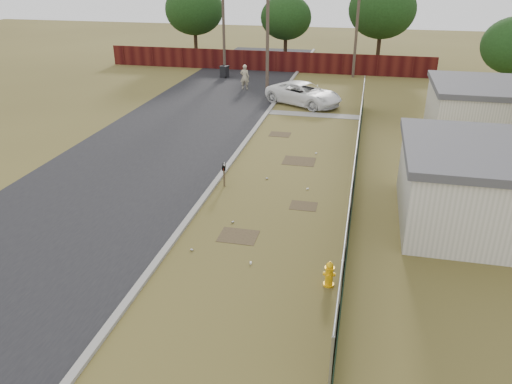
% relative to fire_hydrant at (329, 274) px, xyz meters
% --- Properties ---
extents(ground, '(120.00, 120.00, 0.00)m').
position_rel_fire_hydrant_xyz_m(ground, '(-2.70, 7.34, -0.40)').
color(ground, olive).
rests_on(ground, ground).
extents(street, '(15.10, 60.00, 0.12)m').
position_rel_fire_hydrant_xyz_m(street, '(-9.46, 15.39, -0.39)').
color(street, black).
rests_on(street, ground).
extents(chainlink_fence, '(0.10, 27.06, 2.02)m').
position_rel_fire_hydrant_xyz_m(chainlink_fence, '(0.42, 8.36, 0.39)').
color(chainlink_fence, gray).
rests_on(chainlink_fence, ground).
extents(privacy_fence, '(30.00, 0.12, 1.80)m').
position_rel_fire_hydrant_xyz_m(privacy_fence, '(-8.70, 32.34, 0.50)').
color(privacy_fence, '#46130F').
rests_on(privacy_fence, ground).
extents(utility_poles, '(12.60, 8.24, 9.00)m').
position_rel_fire_hydrant_xyz_m(utility_poles, '(-6.37, 28.00, 4.29)').
color(utility_poles, brown).
rests_on(utility_poles, ground).
extents(houses, '(9.30, 17.24, 3.10)m').
position_rel_fire_hydrant_xyz_m(houses, '(7.00, 10.47, 1.16)').
color(houses, silver).
rests_on(houses, ground).
extents(horizon_trees, '(33.32, 31.94, 7.78)m').
position_rel_fire_hydrant_xyz_m(horizon_trees, '(-1.86, 30.89, 4.23)').
color(horizon_trees, '#322316').
rests_on(horizon_trees, ground).
extents(fire_hydrant, '(0.39, 0.39, 0.86)m').
position_rel_fire_hydrant_xyz_m(fire_hydrant, '(0.00, 0.00, 0.00)').
color(fire_hydrant, '#FCB70D').
rests_on(fire_hydrant, ground).
extents(mailbox, '(0.26, 0.46, 1.06)m').
position_rel_fire_hydrant_xyz_m(mailbox, '(-5.23, 6.55, 0.44)').
color(mailbox, brown).
rests_on(mailbox, ground).
extents(pickup_truck, '(6.02, 4.85, 1.52)m').
position_rel_fire_hydrant_xyz_m(pickup_truck, '(-3.66, 21.32, 0.36)').
color(pickup_truck, white).
rests_on(pickup_truck, ground).
extents(pedestrian, '(0.71, 0.48, 1.93)m').
position_rel_fire_hydrant_xyz_m(pedestrian, '(-8.79, 24.85, 0.56)').
color(pedestrian, tan).
rests_on(pedestrian, ground).
extents(trash_bin, '(0.80, 0.87, 1.00)m').
position_rel_fire_hydrant_xyz_m(trash_bin, '(-11.57, 28.78, 0.11)').
color(trash_bin, black).
rests_on(trash_bin, ground).
extents(scattered_litter, '(3.39, 11.04, 0.07)m').
position_rel_fire_hydrant_xyz_m(scattered_litter, '(-3.03, 5.20, -0.36)').
color(scattered_litter, white).
rests_on(scattered_litter, ground).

